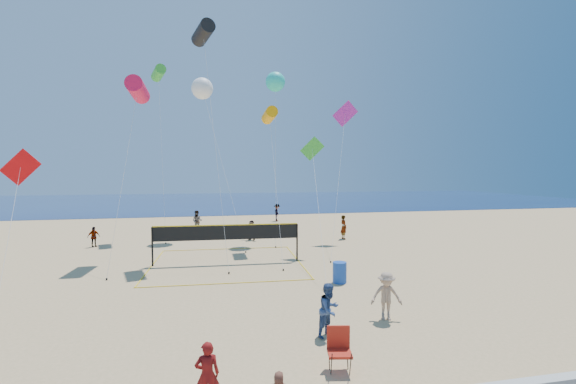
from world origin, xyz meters
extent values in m
plane|color=tan|center=(0.00, 0.00, 0.00)|extent=(120.00, 120.00, 0.00)
cube|color=navy|center=(0.00, 62.00, 0.01)|extent=(140.00, 50.00, 0.03)
imported|color=maroon|center=(-1.54, -1.54, 0.77)|extent=(0.58, 0.40, 1.54)
imported|color=navy|center=(2.35, 1.55, 0.87)|extent=(1.07, 1.02, 1.75)
imported|color=tan|center=(4.83, 2.49, 0.87)|extent=(1.25, 0.92, 1.73)
imported|color=gray|center=(-9.48, 19.31, 0.73)|extent=(0.90, 0.78, 1.45)
imported|color=gray|center=(1.88, 19.73, 0.78)|extent=(1.40, 1.28, 1.56)
imported|color=gray|center=(9.14, 18.72, 0.95)|extent=(0.54, 0.75, 1.91)
imported|color=gray|center=(-2.41, 25.19, 0.94)|extent=(1.08, 0.94, 1.88)
imported|color=gray|center=(5.92, 30.80, 0.94)|extent=(1.07, 1.38, 1.87)
cube|color=#AD2213|center=(1.92, -0.67, 0.51)|extent=(0.72, 0.68, 0.07)
cube|color=#AD2213|center=(1.97, -0.42, 0.85)|extent=(0.62, 0.17, 0.63)
cylinder|color=black|center=(1.64, -0.84, 0.28)|extent=(0.08, 0.31, 0.81)
cylinder|color=black|center=(1.72, -0.40, 0.28)|extent=(0.08, 0.31, 0.81)
cylinder|color=black|center=(2.13, -0.94, 0.28)|extent=(0.08, 0.31, 0.81)
cylinder|color=black|center=(2.21, -0.49, 0.28)|extent=(0.08, 0.31, 0.81)
cylinder|color=#1A48AC|center=(4.73, 7.25, 0.50)|extent=(0.83, 0.83, 1.00)
cylinder|color=black|center=(-4.59, 12.55, 1.12)|extent=(0.10, 0.10, 2.23)
cylinder|color=black|center=(3.77, 12.18, 1.12)|extent=(0.10, 0.10, 2.23)
cube|color=black|center=(-0.41, 12.36, 1.81)|extent=(8.36, 0.39, 0.84)
cube|color=yellow|center=(-0.41, 12.36, 2.26)|extent=(8.36, 0.40, 0.06)
cube|color=yellow|center=(-0.59, 8.18, 0.01)|extent=(8.56, 0.43, 0.02)
cube|color=yellow|center=(-0.22, 16.54, 0.01)|extent=(8.56, 0.43, 0.02)
cylinder|color=#EA1445|center=(-5.60, 15.01, 10.39)|extent=(1.13, 2.51, 1.35)
cylinder|color=silver|center=(-6.01, 12.51, 5.22)|extent=(0.84, 5.00, 10.34)
cylinder|color=black|center=(-6.42, 10.02, 0.05)|extent=(0.08, 0.08, 0.10)
cylinder|color=black|center=(-1.64, 14.70, 13.98)|extent=(1.54, 2.37, 1.20)
cylinder|color=silver|center=(-1.03, 12.32, 7.02)|extent=(1.23, 4.77, 13.94)
cylinder|color=black|center=(-0.43, 9.94, 0.05)|extent=(0.08, 0.08, 0.10)
cylinder|color=#FFA705|center=(2.85, 16.75, 9.35)|extent=(0.91, 2.00, 1.07)
cylinder|color=silver|center=(2.67, 13.37, 4.70)|extent=(0.37, 6.77, 9.30)
cylinder|color=black|center=(2.50, 9.99, 0.05)|extent=(0.08, 0.08, 0.10)
cube|color=red|center=(-9.25, 8.14, 5.56)|extent=(1.62, 0.24, 1.60)
cylinder|color=silver|center=(-8.84, 5.97, 2.80)|extent=(0.83, 4.35, 5.52)
cube|color=green|center=(5.30, 14.33, 6.89)|extent=(1.54, 0.56, 1.61)
cylinder|color=silver|center=(4.43, 9.90, 3.47)|extent=(1.76, 8.87, 6.85)
cylinder|color=black|center=(3.55, 5.47, 0.05)|extent=(0.08, 0.08, 0.10)
cube|color=#C727AD|center=(9.31, 19.03, 9.99)|extent=(2.12, 0.34, 2.09)
cylinder|color=silver|center=(7.45, 15.13, 5.02)|extent=(3.73, 7.82, 9.95)
cylinder|color=black|center=(5.60, 11.22, 0.05)|extent=(0.08, 0.08, 0.10)
sphere|color=white|center=(-1.81, 22.48, 12.19)|extent=(1.88, 1.88, 1.75)
cylinder|color=silver|center=(-0.43, 18.79, 6.12)|extent=(2.79, 7.39, 12.15)
cylinder|color=black|center=(0.96, 15.10, 0.05)|extent=(0.08, 0.08, 0.10)
sphere|color=#24D5C2|center=(3.86, 20.06, 12.46)|extent=(1.67, 1.67, 1.53)
cylinder|color=silver|center=(3.53, 18.20, 6.26)|extent=(0.67, 3.74, 12.42)
cylinder|color=black|center=(3.20, 16.34, 0.05)|extent=(0.08, 0.08, 0.10)
cylinder|color=green|center=(-5.30, 23.17, 13.44)|extent=(1.43, 2.19, 1.11)
cylinder|color=silver|center=(-4.93, 21.34, 6.74)|extent=(0.74, 3.69, 13.39)
cylinder|color=black|center=(-4.57, 19.50, 0.05)|extent=(0.08, 0.08, 0.10)
camera|label=1|loc=(-1.50, -10.20, 5.36)|focal=24.00mm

